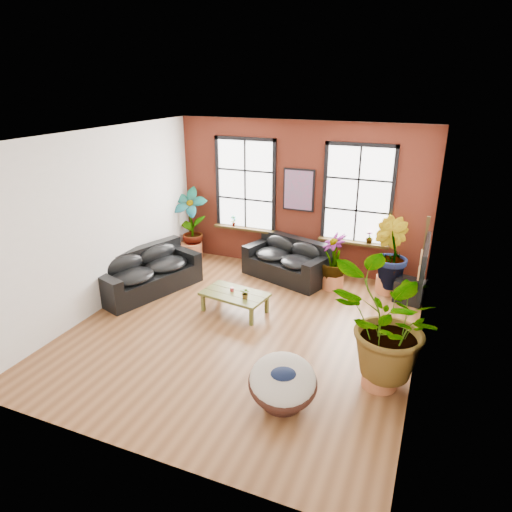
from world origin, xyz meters
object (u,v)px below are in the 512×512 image
Objects in this scene: sofa_back at (288,261)px; coffee_table at (235,295)px; papasan_chair at (283,382)px; sofa_left at (147,273)px.

sofa_back is 1.58× the size of coffee_table.
sofa_back is 4.51m from papasan_chair.
coffee_table is at bearing -75.78° from sofa_left.
sofa_left is at bearing -126.04° from sofa_back.
papasan_chair is at bearing -43.16° from coffee_table.
sofa_back is 1.69× the size of papasan_chair.
coffee_table is 1.07× the size of papasan_chair.
papasan_chair is at bearing -53.71° from sofa_back.
sofa_left is (-2.61, -1.85, 0.00)m from sofa_back.
sofa_left is at bearing -176.13° from coffee_table.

